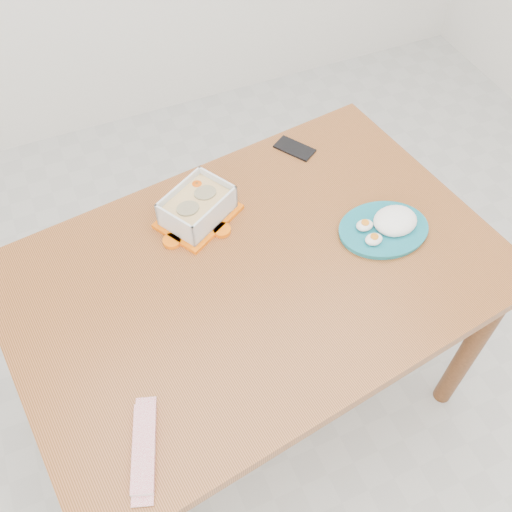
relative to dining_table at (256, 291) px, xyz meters
name	(u,v)px	position (x,y,z in m)	size (l,w,h in m)	color
ground	(314,388)	(0.20, -0.07, -0.66)	(3.50, 3.50, 0.00)	#B7B7B2
dining_table	(256,291)	(0.00, 0.00, 0.00)	(1.35, 1.00, 0.75)	#9F592D
food_container	(197,207)	(-0.07, 0.23, 0.14)	(0.26, 0.24, 0.09)	#FF6807
orange_fruit	(198,192)	(-0.05, 0.29, 0.13)	(0.07, 0.07, 0.07)	#F93304
rice_plate	(387,225)	(0.38, -0.02, 0.12)	(0.27, 0.27, 0.07)	#166F7E
candy_bar	(144,448)	(-0.40, -0.33, 0.10)	(0.19, 0.05, 0.02)	#AF0820
smartphone	(295,149)	(0.29, 0.37, 0.10)	(0.06, 0.12, 0.01)	black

